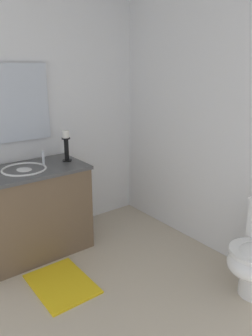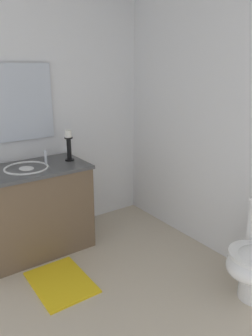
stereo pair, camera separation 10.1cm
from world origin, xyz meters
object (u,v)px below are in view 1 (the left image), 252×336
Objects in this scene: bath_mat at (62,284)px; mirror at (7,104)px; candle_holder_tall at (66,145)px; sink_basin at (25,174)px; vanity_cabinet at (28,212)px.

mirror is at bearing 180.00° from bath_mat.
mirror is at bearing -121.88° from candle_holder_tall.
candle_holder_tall is at bearing 145.48° from bath_mat.
candle_holder_tall is at bearing 91.17° from sink_basin.
mirror reaches higher than sink_basin.
mirror is 1.66m from bath_mat.
mirror is 2.67× the size of candle_holder_tall.
mirror is 0.65m from candle_holder_tall.
candle_holder_tall is 1.26m from bath_mat.
vanity_cabinet is at bearing -0.01° from mirror.
sink_basin is 1.34× the size of candle_holder_tall.
mirror is (-0.28, 0.00, 0.98)m from vanity_cabinet.
sink_basin is 1.01m from bath_mat.
sink_basin is 0.48m from candle_holder_tall.
vanity_cabinet is 1.02m from mirror.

